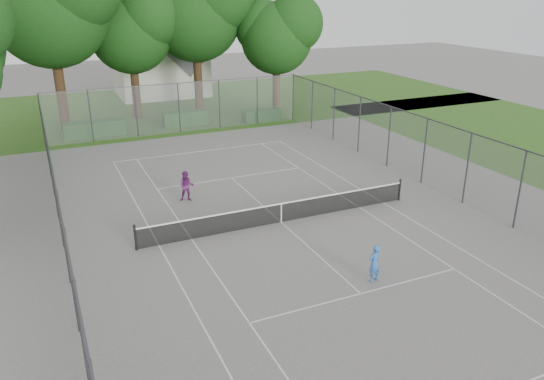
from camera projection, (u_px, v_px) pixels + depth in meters
name	position (u px, v px, depth m)	size (l,w,h in m)	color
ground	(281.00, 222.00, 23.59)	(120.00, 120.00, 0.00)	slate
grass_far	(153.00, 107.00, 45.69)	(60.00, 20.00, 0.00)	#284F16
court_markings	(281.00, 222.00, 23.59)	(11.03, 23.83, 0.01)	silver
tennis_net	(281.00, 212.00, 23.41)	(12.87, 0.10, 1.10)	black
perimeter_fence	(281.00, 185.00, 22.94)	(18.08, 34.08, 3.52)	#38383D
tree_far_midleft	(131.00, 25.00, 39.71)	(7.17, 6.55, 10.31)	#321F12
tree_far_midright	(196.00, 6.00, 41.11)	(8.45, 7.71, 12.14)	#321F12
tree_far_right	(278.00, 32.00, 41.64)	(6.49, 5.92, 9.33)	#321F12
hedge_left	(95.00, 129.00, 36.96)	(4.14, 1.24, 1.03)	#174716
hedge_mid	(185.00, 118.00, 39.75)	(3.35, 0.96, 1.05)	#174716
hedge_right	(261.00, 115.00, 41.07)	(2.94, 1.08, 0.88)	#174716
house	(160.00, 52.00, 49.40)	(8.01, 6.21, 9.98)	beige
girl_player	(374.00, 263.00, 18.69)	(0.52, 0.34, 1.43)	#326DBE
woman_player	(187.00, 186.00, 25.71)	(0.73, 0.57, 1.51)	#672265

